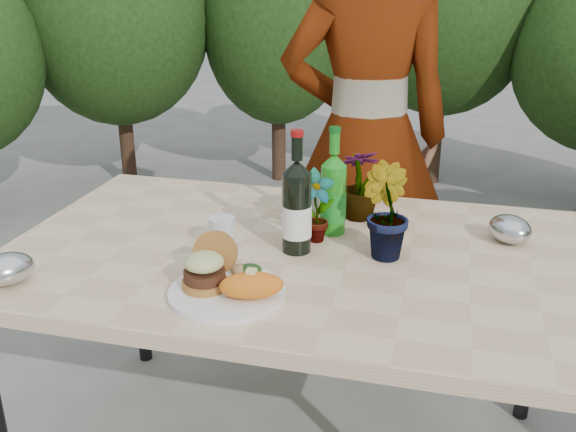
% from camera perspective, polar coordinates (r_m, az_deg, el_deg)
% --- Properties ---
extents(patio_table, '(1.60, 1.00, 0.75)m').
position_cam_1_polar(patio_table, '(1.80, 0.63, -4.64)').
color(patio_table, beige).
rests_on(patio_table, ground).
extents(shrub_hedge, '(6.97, 5.07, 2.16)m').
position_cam_1_polar(shrub_hedge, '(2.96, 12.40, 13.82)').
color(shrub_hedge, '#382316').
rests_on(shrub_hedge, ground).
extents(dinner_plate, '(0.28, 0.28, 0.01)m').
position_cam_1_polar(dinner_plate, '(1.54, -5.44, -6.80)').
color(dinner_plate, white).
rests_on(dinner_plate, patio_table).
extents(burger_stack, '(0.11, 0.16, 0.11)m').
position_cam_1_polar(burger_stack, '(1.55, -7.19, -4.50)').
color(burger_stack, '#B7722D').
rests_on(burger_stack, dinner_plate).
extents(sweet_potato, '(0.17, 0.12, 0.06)m').
position_cam_1_polar(sweet_potato, '(1.49, -3.26, -6.18)').
color(sweet_potato, orange).
rests_on(sweet_potato, dinner_plate).
extents(grilled_veg, '(0.08, 0.05, 0.03)m').
position_cam_1_polar(grilled_veg, '(1.61, -3.78, -4.73)').
color(grilled_veg, olive).
rests_on(grilled_veg, dinner_plate).
extents(wine_bottle, '(0.08, 0.08, 0.34)m').
position_cam_1_polar(wine_bottle, '(1.72, 0.78, 0.69)').
color(wine_bottle, black).
rests_on(wine_bottle, patio_table).
extents(sparkling_water, '(0.08, 0.08, 0.32)m').
position_cam_1_polar(sparkling_water, '(1.85, 4.04, 1.87)').
color(sparkling_water, '#1C8A19').
rests_on(sparkling_water, patio_table).
extents(plastic_cup, '(0.07, 0.07, 0.09)m').
position_cam_1_polar(plastic_cup, '(1.77, -5.85, -1.60)').
color(plastic_cup, silver).
rests_on(plastic_cup, patio_table).
extents(seedling_left, '(0.13, 0.12, 0.21)m').
position_cam_1_polar(seedling_left, '(1.79, 2.49, 0.84)').
color(seedling_left, '#2D5E20').
rests_on(seedling_left, patio_table).
extents(seedling_mid, '(0.18, 0.18, 0.25)m').
position_cam_1_polar(seedling_mid, '(1.71, 8.58, 0.37)').
color(seedling_mid, '#25511B').
rests_on(seedling_mid, patio_table).
extents(seedling_right, '(0.16, 0.16, 0.22)m').
position_cam_1_polar(seedling_right, '(1.97, 6.40, 2.86)').
color(seedling_right, '#2F5D20').
rests_on(seedling_right, patio_table).
extents(blue_bowl, '(0.13, 0.13, 0.10)m').
position_cam_1_polar(blue_bowl, '(2.00, 1.16, 1.41)').
color(blue_bowl, silver).
rests_on(blue_bowl, patio_table).
extents(foil_packet_left, '(0.17, 0.17, 0.08)m').
position_cam_1_polar(foil_packet_left, '(1.72, -23.69, -4.33)').
color(foil_packet_left, '#B4B7BC').
rests_on(foil_packet_left, patio_table).
extents(foil_packet_right, '(0.17, 0.17, 0.08)m').
position_cam_1_polar(foil_packet_right, '(1.92, 19.12, -1.10)').
color(foil_packet_right, '#B2B4B9').
rests_on(foil_packet_right, patio_table).
extents(person, '(0.73, 0.57, 1.76)m').
position_cam_1_polar(person, '(2.43, 6.93, 6.91)').
color(person, '#A17450').
rests_on(person, ground).
extents(terracotta_pot, '(0.17, 0.17, 0.14)m').
position_cam_1_polar(terracotta_pot, '(4.34, -12.36, 2.01)').
color(terracotta_pot, '#A85A2B').
rests_on(terracotta_pot, ground).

